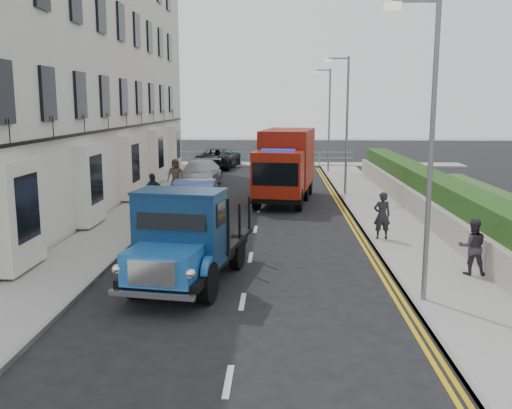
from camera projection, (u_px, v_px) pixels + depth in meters
name	position (u px, v px, depth m)	size (l,w,h in m)	color
ground	(247.00, 277.00, 15.66)	(120.00, 120.00, 0.00)	black
pavement_west	(138.00, 212.00, 24.70)	(2.40, 38.00, 0.12)	gray
pavement_east	(382.00, 214.00, 24.31)	(2.60, 38.00, 0.12)	gray
promenade	(267.00, 164.00, 44.19)	(30.00, 2.50, 0.12)	gray
sea_plane	(271.00, 140.00, 74.70)	(120.00, 120.00, 0.00)	#4B5C67
terrace_west	(66.00, 52.00, 27.56)	(6.31, 30.20, 14.25)	silver
garden_east	(428.00, 195.00, 24.09)	(1.45, 28.00, 1.75)	#B2AD9E
seafront_railing	(267.00, 159.00, 43.31)	(13.00, 0.08, 1.11)	#59B2A5
lamp_near	(427.00, 135.00, 12.84)	(1.23, 0.18, 7.00)	slate
lamp_mid	(345.00, 118.00, 28.59)	(1.23, 0.18, 7.00)	slate
lamp_far	(328.00, 114.00, 38.43)	(1.23, 0.18, 7.00)	slate
bedford_lorry	(183.00, 244.00, 14.45)	(2.94, 5.61, 2.54)	black
red_lorry	(286.00, 164.00, 27.66)	(3.14, 6.81, 3.44)	black
parked_car_front	(173.00, 222.00, 19.55)	(1.65, 4.10, 1.40)	black
parked_car_mid	(194.00, 200.00, 23.30)	(1.68, 4.81, 1.58)	#4E66A9
parked_car_rear	(200.00, 174.00, 32.35)	(2.09, 5.14, 1.49)	#A5A6AA
seafront_car_left	(219.00, 158.00, 42.23)	(2.50, 5.43, 1.51)	black
seafront_car_right	(278.00, 164.00, 38.02)	(1.73, 4.30, 1.46)	#999A9D
pedestrian_east_near	(382.00, 215.00, 19.45)	(0.59, 0.39, 1.62)	black
pedestrian_east_far	(472.00, 247.00, 15.37)	(0.74, 0.58, 1.53)	#38303B
pedestrian_west_near	(153.00, 193.00, 23.94)	(1.00, 0.42, 1.71)	#1B2030
pedestrian_west_far	(176.00, 176.00, 29.66)	(0.86, 0.56, 1.76)	#41342F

